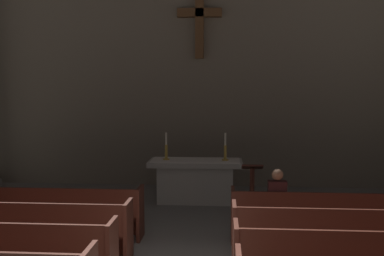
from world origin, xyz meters
TOP-DOWN VIEW (x-y plane):
  - pew_left_row_3 at (-2.84, 1.97)m, footprint 4.09×0.50m
  - pew_left_row_4 at (-2.84, 2.98)m, footprint 4.09×0.50m
  - pew_right_row_3 at (2.84, 1.97)m, footprint 4.09×0.50m
  - pew_right_row_4 at (2.84, 2.98)m, footprint 4.09×0.50m
  - altar at (0.00, 5.66)m, footprint 2.20×0.90m
  - candlestick_left at (-0.70, 5.66)m, footprint 0.16×0.16m
  - candlestick_right at (0.70, 5.66)m, footprint 0.16×0.16m
  - apse_with_cross at (0.00, 7.54)m, footprint 12.83×0.47m
  - lectern at (1.26, 4.46)m, footprint 0.44×0.36m
  - lone_worshipper at (1.59, 3.02)m, footprint 0.32×0.43m

SIDE VIEW (x-z plane):
  - pew_left_row_3 at x=-2.84m, z-range 0.00..0.95m
  - pew_left_row_4 at x=-2.84m, z-range 0.00..0.95m
  - pew_right_row_3 at x=2.84m, z-range 0.00..0.95m
  - pew_right_row_4 at x=2.84m, z-range 0.00..0.95m
  - altar at x=0.00m, z-range 0.03..1.04m
  - lectern at x=1.26m, z-range -0.03..1.13m
  - lone_worshipper at x=1.59m, z-range 0.03..1.35m
  - candlestick_left at x=-0.70m, z-range 0.89..1.54m
  - candlestick_right at x=0.70m, z-range 0.89..1.54m
  - apse_with_cross at x=0.00m, z-range 0.00..8.04m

